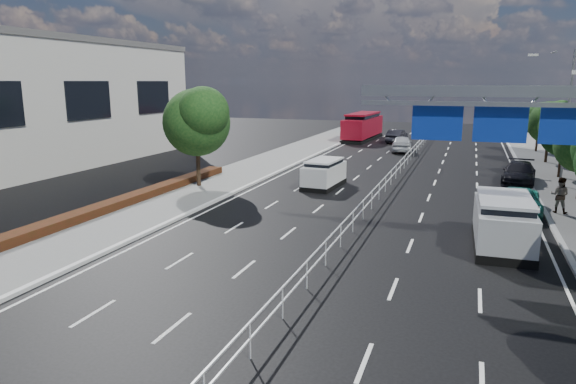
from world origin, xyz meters
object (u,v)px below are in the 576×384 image
(overhead_gantry, at_px, (522,117))
(red_bus, at_px, (363,126))
(parked_car_teal, at_px, (519,201))
(silver_minivan, at_px, (503,222))
(near_car_dark, at_px, (397,136))
(parked_car_dark, at_px, (519,173))
(pedestrian_b, at_px, (560,195))
(near_car_silver, at_px, (402,144))
(white_minivan, at_px, (324,173))

(overhead_gantry, bearing_deg, red_bus, 109.47)
(parked_car_teal, bearing_deg, silver_minivan, -97.83)
(near_car_dark, relative_size, parked_car_dark, 0.91)
(overhead_gantry, distance_m, red_bus, 42.91)
(pedestrian_b, bearing_deg, near_car_silver, -47.57)
(silver_minivan, relative_size, parked_car_teal, 1.15)
(silver_minivan, bearing_deg, pedestrian_b, 63.72)
(red_bus, distance_m, near_car_dark, 4.84)
(overhead_gantry, height_order, near_car_silver, overhead_gantry)
(near_car_silver, height_order, parked_car_dark, near_car_silver)
(overhead_gantry, distance_m, parked_car_teal, 9.15)
(near_car_silver, distance_m, parked_car_teal, 24.80)
(parked_car_dark, bearing_deg, red_bus, 130.35)
(white_minivan, bearing_deg, parked_car_dark, 28.27)
(parked_car_teal, distance_m, pedestrian_b, 2.02)
(red_bus, xyz_separation_m, near_car_dark, (4.39, -1.82, -0.92))
(near_car_silver, bearing_deg, near_car_dark, -84.91)
(white_minivan, bearing_deg, parked_car_teal, -11.94)
(white_minivan, distance_m, pedestrian_b, 14.09)
(white_minivan, height_order, parked_car_dark, white_minivan)
(red_bus, height_order, parked_car_teal, red_bus)
(overhead_gantry, relative_size, parked_car_dark, 2.00)
(overhead_gantry, distance_m, pedestrian_b, 9.53)
(near_car_dark, bearing_deg, pedestrian_b, 117.44)
(near_car_silver, bearing_deg, overhead_gantry, 98.78)
(silver_minivan, xyz_separation_m, pedestrian_b, (3.10, 6.75, 0.01))
(parked_car_dark, xyz_separation_m, pedestrian_b, (1.30, -8.74, 0.35))
(white_minivan, distance_m, parked_car_dark, 13.69)
(parked_car_teal, bearing_deg, near_car_silver, 113.94)
(silver_minivan, xyz_separation_m, parked_car_teal, (1.15, 6.49, -0.44))
(overhead_gantry, relative_size, pedestrian_b, 5.36)
(red_bus, height_order, parked_car_dark, red_bus)
(overhead_gantry, distance_m, white_minivan, 16.14)
(near_car_dark, relative_size, parked_car_teal, 0.99)
(overhead_gantry, relative_size, silver_minivan, 1.90)
(red_bus, relative_size, parked_car_teal, 2.33)
(red_bus, xyz_separation_m, near_car_silver, (5.96, -9.61, -0.86))
(silver_minivan, bearing_deg, parked_car_dark, 81.76)
(near_car_silver, bearing_deg, parked_car_dark, 118.70)
(silver_minivan, xyz_separation_m, parked_car_dark, (1.80, 15.49, -0.34))
(red_bus, bearing_deg, parked_car_teal, -62.24)
(near_car_dark, xyz_separation_m, silver_minivan, (9.61, -37.32, 0.32))
(white_minivan, distance_m, red_bus, 29.54)
(red_bus, bearing_deg, near_car_silver, -55.33)
(silver_minivan, relative_size, pedestrian_b, 2.82)
(white_minivan, relative_size, near_car_dark, 0.95)
(silver_minivan, bearing_deg, white_minivan, 135.77)
(white_minivan, xyz_separation_m, parked_car_teal, (11.80, -3.31, -0.27))
(red_bus, relative_size, silver_minivan, 2.03)
(white_minivan, relative_size, red_bus, 0.40)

